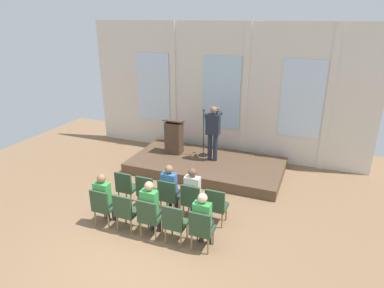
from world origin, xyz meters
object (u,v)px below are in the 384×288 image
chair_r0_c3 (192,199)px  chair_r1_c0 (103,205)px  audience_r1_c0 (104,196)px  chair_r1_c4 (201,228)px  chair_r0_c2 (169,195)px  chair_r0_c4 (216,204)px  audience_r1_c2 (151,206)px  chair_r1_c3 (175,222)px  audience_r1_c4 (203,218)px  audience_r0_c3 (193,190)px  chair_r1_c2 (149,216)px  lectern (174,137)px  speaker (213,129)px  chair_r1_c1 (125,210)px  mic_stand (203,146)px  audience_r0_c2 (170,186)px  chair_r0_c0 (126,186)px  chair_r0_c1 (147,190)px

chair_r0_c3 → chair_r1_c0: size_ratio=1.00×
audience_r1_c0 → chair_r1_c4: size_ratio=1.38×
chair_r0_c2 → chair_r0_c4: bearing=0.0°
audience_r1_c0 → audience_r1_c2: audience_r1_c2 is taller
audience_r1_c2 → chair_r1_c4: audience_r1_c2 is taller
chair_r0_c3 → chair_r1_c3: (0.00, -0.98, 0.00)m
chair_r0_c2 → audience_r1_c4: audience_r1_c4 is taller
audience_r0_c3 → chair_r1_c2: 1.24m
lectern → chair_r1_c3: 4.40m
speaker → chair_r1_c1: (-0.75, -3.88, -0.79)m
chair_r1_c3 → mic_stand: bearing=101.6°
lectern → audience_r1_c0: size_ratio=0.90×
mic_stand → chair_r0_c3: mic_stand is taller
speaker → audience_r1_c0: size_ratio=1.34×
mic_stand → chair_r1_c4: 4.36m
audience_r0_c2 → chair_r0_c4: (1.20, -0.08, -0.19)m
chair_r0_c2 → chair_r1_c1: bearing=-121.4°
chair_r1_c0 → chair_r1_c2: 1.20m
chair_r0_c0 → chair_r1_c0: same height
chair_r0_c0 → chair_r0_c3: 1.80m
chair_r0_c1 → speaker: bearing=75.5°
audience_r1_c2 → chair_r1_c1: bearing=-172.4°
chair_r0_c2 → chair_r0_c0: bearing=180.0°
chair_r0_c2 → chair_r0_c4: size_ratio=1.00×
chair_r1_c2 → chair_r1_c4: 1.20m
chair_r0_c4 → audience_r0_c3: bearing=172.3°
chair_r1_c0 → audience_r1_c4: audience_r1_c4 is taller
chair_r1_c0 → chair_r1_c2: (1.20, 0.00, 0.00)m
chair_r1_c0 → chair_r0_c3: bearing=28.6°
chair_r0_c0 → chair_r0_c1: bearing=0.0°
chair_r0_c3 → audience_r1_c4: (0.60, -0.90, 0.19)m
chair_r0_c1 → chair_r0_c2: size_ratio=1.00×
chair_r0_c0 → chair_r1_c3: bearing=-28.6°
speaker → audience_r0_c3: size_ratio=1.32×
speaker → audience_r0_c2: (-0.15, -2.81, -0.60)m
speaker → chair_r0_c3: speaker is taller
chair_r0_c4 → chair_r1_c4: size_ratio=1.00×
chair_r0_c3 → speaker: bearing=98.9°
chair_r0_c4 → chair_r1_c3: 1.15m
chair_r0_c1 → chair_r1_c4: (1.80, -0.98, 0.00)m
chair_r1_c0 → audience_r0_c3: bearing=30.6°
audience_r1_c4 → chair_r0_c0: bearing=159.4°
audience_r0_c2 → chair_r1_c2: (0.00, -1.07, -0.19)m
chair_r0_c0 → audience_r0_c2: size_ratio=0.72×
speaker → chair_r0_c3: (0.45, -2.89, -0.79)m
audience_r0_c3 → audience_r1_c2: 1.15m
chair_r0_c3 → audience_r1_c0: (-1.80, -0.90, 0.19)m
speaker → mic_stand: speaker is taller
chair_r0_c4 → audience_r1_c4: 0.92m
mic_stand → chair_r0_c4: (1.44, -3.12, -0.11)m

